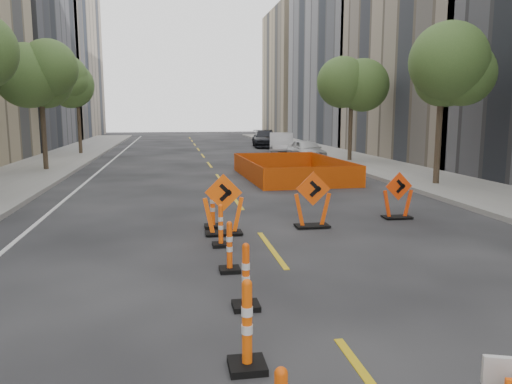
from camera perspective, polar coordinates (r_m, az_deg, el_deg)
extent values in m
plane|color=black|center=(7.46, 8.08, -14.71)|extent=(140.00, 140.00, 0.00)
cube|color=gray|center=(21.77, 21.22, 0.80)|extent=(4.00, 90.00, 0.15)
cube|color=gray|center=(64.22, -23.78, 14.66)|extent=(12.00, 20.00, 20.00)
cube|color=gray|center=(36.04, 23.32, 14.80)|extent=(12.00, 16.00, 14.00)
cube|color=gray|center=(50.93, 13.10, 16.83)|extent=(12.00, 18.00, 20.00)
cube|color=tan|center=(68.02, 6.92, 13.31)|extent=(12.00, 14.00, 16.00)
cylinder|color=#382B1E|center=(27.25, -23.03, 5.43)|extent=(0.24, 0.24, 3.15)
sphere|color=#3D5E28|center=(27.26, -23.43, 11.67)|extent=(2.80, 2.80, 2.80)
cylinder|color=#382B1E|center=(37.05, -19.50, 6.43)|extent=(0.24, 0.24, 3.15)
sphere|color=#3D5E28|center=(37.05, -19.75, 11.02)|extent=(2.80, 2.80, 2.80)
cylinder|color=#382B1E|center=(21.32, 20.06, 4.76)|extent=(0.24, 0.24, 3.15)
sphere|color=#3D5E28|center=(21.33, 20.51, 12.75)|extent=(2.80, 2.80, 2.80)
cylinder|color=#382B1E|center=(30.40, 10.71, 6.31)|extent=(0.24, 0.24, 3.15)
sphere|color=#3D5E28|center=(30.41, 10.88, 11.91)|extent=(2.80, 2.80, 2.80)
imported|color=silver|center=(30.86, 5.79, 4.79)|extent=(1.83, 4.06, 1.35)
imported|color=#ACABB0|center=(35.50, 2.89, 5.54)|extent=(2.46, 4.88, 1.53)
imported|color=black|center=(42.95, 1.04, 6.12)|extent=(2.53, 5.18, 1.45)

